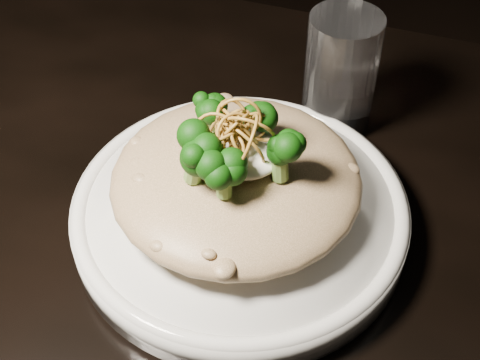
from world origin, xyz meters
name	(u,v)px	position (x,y,z in m)	size (l,w,h in m)	color
table	(296,354)	(0.00, 0.00, 0.67)	(1.10, 0.80, 0.75)	black
plate	(240,214)	(-0.07, 0.05, 0.76)	(0.28, 0.28, 0.03)	white
risotto	(236,179)	(-0.07, 0.06, 0.80)	(0.20, 0.20, 0.04)	brown
broccoli	(239,144)	(-0.07, 0.05, 0.84)	(0.12, 0.12, 0.04)	black
cheese	(245,153)	(-0.07, 0.06, 0.83)	(0.06, 0.06, 0.02)	white
shallots	(235,129)	(-0.08, 0.06, 0.85)	(0.05, 0.05, 0.03)	brown
drinking_glass	(340,74)	(-0.03, 0.21, 0.81)	(0.07, 0.07, 0.12)	white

